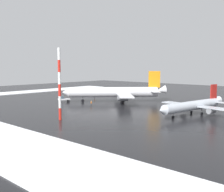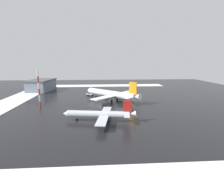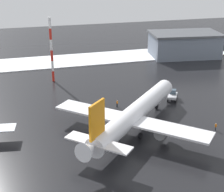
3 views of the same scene
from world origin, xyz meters
name	(u,v)px [view 1 (image 1 of 3)]	position (x,y,z in m)	size (l,w,h in m)	color
ground_plane	(113,105)	(0.00, 0.00, 0.00)	(240.00, 240.00, 0.00)	black
snow_bank_left	(17,93)	(-67.00, 0.00, 0.13)	(14.00, 116.00, 0.26)	white
airplane_parked_starboard	(116,92)	(-4.47, 6.69, 3.96)	(31.39, 31.77, 11.98)	white
airplane_distant_tail	(193,106)	(30.67, 0.14, 2.78)	(23.57, 28.27, 8.41)	silver
pushback_tug	(63,99)	(-19.67, -6.93, 1.28)	(4.22, 5.08, 2.50)	silver
ground_crew_near_tug	(95,96)	(-21.02, 11.29, 0.97)	(0.36, 0.36, 1.71)	black
ground_crew_by_nose_gear	(91,103)	(-4.66, -6.37, 0.97)	(0.36, 0.36, 1.71)	black
antenna_mast	(60,84)	(8.05, -29.69, 9.35)	(0.70, 0.70, 18.71)	red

